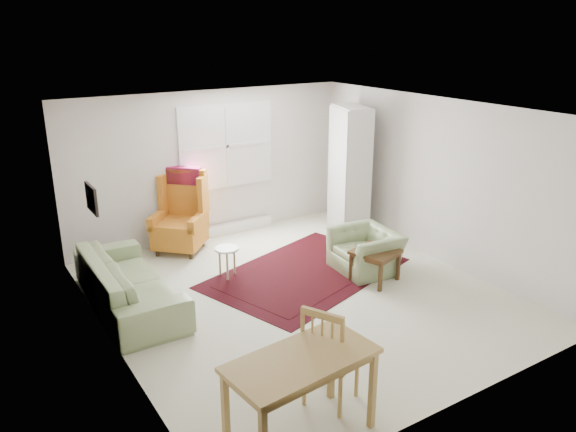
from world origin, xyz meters
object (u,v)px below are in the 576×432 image
desk (301,399)px  sofa (128,273)px  wingback_chair (178,212)px  coffee_table (375,265)px  desk_chair (332,353)px  cabinet (350,171)px  stool (227,262)px  armchair (366,247)px

desk → sofa: bearing=98.7°
wingback_chair → desk: 4.77m
desk → coffee_table: bearing=38.6°
coffee_table → desk_chair: desk_chair is taller
wingback_chair → desk_chair: wingback_chair is taller
sofa → cabinet: size_ratio=1.05×
stool → cabinet: size_ratio=0.21×
sofa → stool: sofa is taller
wingback_chair → stool: (0.20, -1.31, -0.43)m
wingback_chair → stool: 1.39m
cabinet → desk: (-3.64, -3.97, -0.69)m
stool → cabinet: 2.87m
coffee_table → wingback_chair: bearing=127.1°
desk_chair → wingback_chair: bearing=-30.0°
coffee_table → desk: (-2.69, -2.15, 0.18)m
cabinet → desk: bearing=-115.8°
cabinet → armchair: bearing=-102.6°
armchair → cabinet: size_ratio=0.43×
desk_chair → armchair: bearing=-72.9°
wingback_chair → cabinet: 3.00m
wingback_chair → desk: bearing=-55.3°
desk → desk_chair: 0.63m
wingback_chair → coffee_table: wingback_chair is taller
armchair → desk: (-2.82, -2.51, 0.04)m
desk_chair → coffee_table: bearing=-76.3°
sofa → desk: (0.50, -3.29, -0.05)m
armchair → coffee_table: size_ratio=1.65×
coffee_table → stool: size_ratio=1.25×
stool → desk_chair: desk_chair is taller
coffee_table → stool: coffee_table is taller
stool → desk_chair: (-0.42, -3.10, 0.30)m
coffee_table → cabinet: 2.23m
sofa → wingback_chair: size_ratio=1.75×
cabinet → desk: 5.43m
wingback_chair → cabinet: cabinet is taller
wingback_chair → coffee_table: size_ratio=2.29×
armchair → desk_chair: (-2.28, -2.22, 0.17)m
sofa → wingback_chair: (1.27, 1.41, 0.19)m
stool → desk_chair: size_ratio=0.43×
cabinet → desk: cabinet is taller
sofa → coffee_table: bearing=-108.5°
armchair → coffee_table: 0.40m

